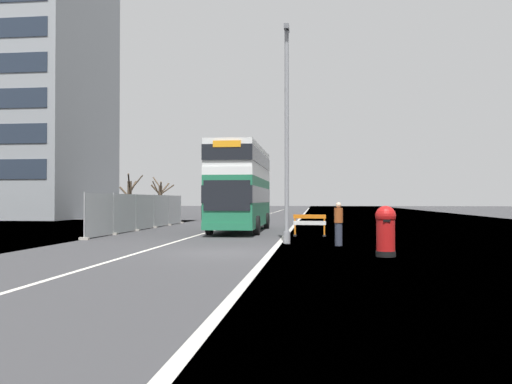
{
  "coord_description": "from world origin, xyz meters",
  "views": [
    {
      "loc": [
        3.05,
        -17.75,
        1.81
      ],
      "look_at": [
        0.13,
        7.76,
        2.2
      ],
      "focal_mm": 36.82,
      "sensor_mm": 36.0,
      "label": 1
    }
  ],
  "objects_px": {
    "car_receding_mid": "(235,208)",
    "car_far_side": "(250,207)",
    "double_decker_bus": "(241,187)",
    "roadworks_barrier": "(310,223)",
    "pedestrian_at_kerb": "(339,224)",
    "lamppost_foreground": "(287,140)",
    "car_receding_far": "(244,207)",
    "red_pillar_postbox": "(386,229)",
    "car_oncoming_near": "(217,210)"
  },
  "relations": [
    {
      "from": "double_decker_bus",
      "to": "car_oncoming_near",
      "type": "height_order",
      "value": "double_decker_bus"
    },
    {
      "from": "lamppost_foreground",
      "to": "car_receding_mid",
      "type": "xyz_separation_m",
      "value": [
        -6.93,
        30.57,
        -3.25
      ]
    },
    {
      "from": "double_decker_bus",
      "to": "car_receding_mid",
      "type": "bearing_deg",
      "value": 99.75
    },
    {
      "from": "double_decker_bus",
      "to": "roadworks_barrier",
      "type": "bearing_deg",
      "value": -43.66
    },
    {
      "from": "roadworks_barrier",
      "to": "pedestrian_at_kerb",
      "type": "height_order",
      "value": "pedestrian_at_kerb"
    },
    {
      "from": "car_receding_mid",
      "to": "roadworks_barrier",
      "type": "bearing_deg",
      "value": -73.32
    },
    {
      "from": "pedestrian_at_kerb",
      "to": "roadworks_barrier",
      "type": "bearing_deg",
      "value": 102.74
    },
    {
      "from": "lamppost_foreground",
      "to": "car_receding_far",
      "type": "relative_size",
      "value": 2.31
    },
    {
      "from": "lamppost_foreground",
      "to": "roadworks_barrier",
      "type": "relative_size",
      "value": 5.6
    },
    {
      "from": "car_receding_mid",
      "to": "car_receding_far",
      "type": "relative_size",
      "value": 1.12
    },
    {
      "from": "red_pillar_postbox",
      "to": "roadworks_barrier",
      "type": "distance_m",
      "value": 9.45
    },
    {
      "from": "red_pillar_postbox",
      "to": "pedestrian_at_kerb",
      "type": "bearing_deg",
      "value": 109.23
    },
    {
      "from": "pedestrian_at_kerb",
      "to": "car_receding_far",
      "type": "bearing_deg",
      "value": 103.32
    },
    {
      "from": "double_decker_bus",
      "to": "lamppost_foreground",
      "type": "distance_m",
      "value": 9.03
    },
    {
      "from": "lamppost_foreground",
      "to": "car_far_side",
      "type": "xyz_separation_m",
      "value": [
        -7.13,
        44.41,
        -3.32
      ]
    },
    {
      "from": "double_decker_bus",
      "to": "car_receding_far",
      "type": "height_order",
      "value": "double_decker_bus"
    },
    {
      "from": "car_oncoming_near",
      "to": "car_far_side",
      "type": "relative_size",
      "value": 1.02
    },
    {
      "from": "car_oncoming_near",
      "to": "roadworks_barrier",
      "type": "bearing_deg",
      "value": -65.75
    },
    {
      "from": "car_far_side",
      "to": "double_decker_bus",
      "type": "bearing_deg",
      "value": -83.63
    },
    {
      "from": "lamppost_foreground",
      "to": "car_oncoming_near",
      "type": "bearing_deg",
      "value": 107.84
    },
    {
      "from": "lamppost_foreground",
      "to": "car_far_side",
      "type": "bearing_deg",
      "value": 99.12
    },
    {
      "from": "lamppost_foreground",
      "to": "roadworks_barrier",
      "type": "distance_m",
      "value": 5.84
    },
    {
      "from": "red_pillar_postbox",
      "to": "car_receding_far",
      "type": "distance_m",
      "value": 42.8
    },
    {
      "from": "car_receding_mid",
      "to": "car_far_side",
      "type": "height_order",
      "value": "car_receding_mid"
    },
    {
      "from": "double_decker_bus",
      "to": "car_receding_mid",
      "type": "distance_m",
      "value": 22.65
    },
    {
      "from": "red_pillar_postbox",
      "to": "pedestrian_at_kerb",
      "type": "height_order",
      "value": "pedestrian_at_kerb"
    },
    {
      "from": "lamppost_foreground",
      "to": "pedestrian_at_kerb",
      "type": "bearing_deg",
      "value": -21.07
    },
    {
      "from": "double_decker_bus",
      "to": "roadworks_barrier",
      "type": "xyz_separation_m",
      "value": [
        3.98,
        -3.8,
        -1.9
      ]
    },
    {
      "from": "double_decker_bus",
      "to": "roadworks_barrier",
      "type": "height_order",
      "value": "double_decker_bus"
    },
    {
      "from": "car_receding_mid",
      "to": "pedestrian_at_kerb",
      "type": "distance_m",
      "value": 32.64
    },
    {
      "from": "lamppost_foreground",
      "to": "car_oncoming_near",
      "type": "xyz_separation_m",
      "value": [
        -7.29,
        22.64,
        -3.32
      ]
    },
    {
      "from": "roadworks_barrier",
      "to": "pedestrian_at_kerb",
      "type": "xyz_separation_m",
      "value": [
        1.2,
        -5.3,
        0.19
      ]
    },
    {
      "from": "roadworks_barrier",
      "to": "car_far_side",
      "type": "height_order",
      "value": "car_far_side"
    },
    {
      "from": "double_decker_bus",
      "to": "car_oncoming_near",
      "type": "relative_size",
      "value": 2.45
    },
    {
      "from": "roadworks_barrier",
      "to": "pedestrian_at_kerb",
      "type": "bearing_deg",
      "value": -77.26
    },
    {
      "from": "lamppost_foreground",
      "to": "car_far_side",
      "type": "distance_m",
      "value": 45.1
    },
    {
      "from": "car_far_side",
      "to": "pedestrian_at_kerb",
      "type": "relative_size",
      "value": 2.45
    },
    {
      "from": "car_receding_mid",
      "to": "car_receding_far",
      "type": "bearing_deg",
      "value": 89.35
    },
    {
      "from": "red_pillar_postbox",
      "to": "car_far_side",
      "type": "distance_m",
      "value": 50.13
    },
    {
      "from": "red_pillar_postbox",
      "to": "roadworks_barrier",
      "type": "relative_size",
      "value": 1.01
    },
    {
      "from": "lamppost_foreground",
      "to": "car_receding_far",
      "type": "distance_m",
      "value": 37.72
    },
    {
      "from": "pedestrian_at_kerb",
      "to": "car_receding_mid",
      "type": "bearing_deg",
      "value": 106.02
    },
    {
      "from": "roadworks_barrier",
      "to": "car_receding_mid",
      "type": "distance_m",
      "value": 27.22
    },
    {
      "from": "car_far_side",
      "to": "roadworks_barrier",
      "type": "bearing_deg",
      "value": -78.64
    },
    {
      "from": "car_receding_mid",
      "to": "red_pillar_postbox",
      "type": "bearing_deg",
      "value": -73.63
    },
    {
      "from": "car_receding_far",
      "to": "pedestrian_at_kerb",
      "type": "distance_m",
      "value": 38.8
    },
    {
      "from": "lamppost_foreground",
      "to": "car_receding_mid",
      "type": "relative_size",
      "value": 2.06
    },
    {
      "from": "car_receding_mid",
      "to": "car_receding_far",
      "type": "height_order",
      "value": "car_receding_far"
    },
    {
      "from": "pedestrian_at_kerb",
      "to": "red_pillar_postbox",
      "type": "bearing_deg",
      "value": -70.77
    },
    {
      "from": "double_decker_bus",
      "to": "car_far_side",
      "type": "xyz_separation_m",
      "value": [
        -4.03,
        36.11,
        -1.59
      ]
    }
  ]
}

